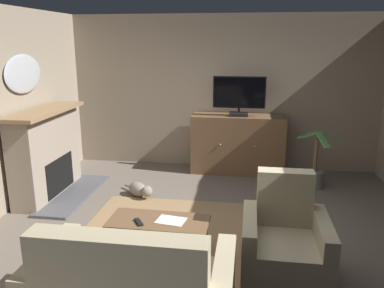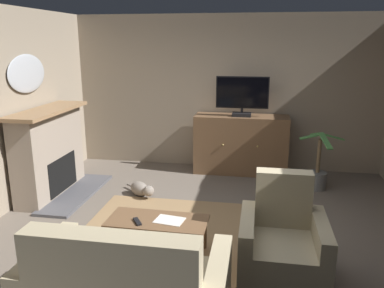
{
  "view_description": "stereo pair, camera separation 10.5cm",
  "coord_description": "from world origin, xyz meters",
  "px_view_note": "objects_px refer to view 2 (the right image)",
  "views": [
    {
      "loc": [
        0.47,
        -4.11,
        2.24
      ],
      "look_at": [
        -0.17,
        0.28,
        1.07
      ],
      "focal_mm": 36.62,
      "sensor_mm": 36.0,
      "label": 1
    },
    {
      "loc": [
        0.58,
        -4.1,
        2.24
      ],
      "look_at": [
        -0.17,
        0.28,
        1.07
      ],
      "focal_mm": 36.62,
      "sensor_mm": 36.0,
      "label": 2
    }
  ],
  "objects_px": {
    "tv_remote": "(137,221)",
    "folded_newspaper": "(169,220)",
    "tv_cabinet": "(241,146)",
    "cat": "(141,189)",
    "armchair_beside_cabinet": "(282,247)",
    "coffee_table": "(157,224)",
    "fireplace": "(51,154)",
    "potted_plant_leafy_by_curtain": "(317,175)",
    "wall_mirror_oval": "(27,74)",
    "television": "(242,95)"
  },
  "relations": [
    {
      "from": "fireplace",
      "to": "coffee_table",
      "type": "height_order",
      "value": "fireplace"
    },
    {
      "from": "wall_mirror_oval",
      "to": "coffee_table",
      "type": "height_order",
      "value": "wall_mirror_oval"
    },
    {
      "from": "fireplace",
      "to": "coffee_table",
      "type": "bearing_deg",
      "value": -35.59
    },
    {
      "from": "armchair_beside_cabinet",
      "to": "coffee_table",
      "type": "bearing_deg",
      "value": 170.07
    },
    {
      "from": "tv_cabinet",
      "to": "cat",
      "type": "height_order",
      "value": "tv_cabinet"
    },
    {
      "from": "fireplace",
      "to": "tv_remote",
      "type": "height_order",
      "value": "fireplace"
    },
    {
      "from": "folded_newspaper",
      "to": "cat",
      "type": "height_order",
      "value": "folded_newspaper"
    },
    {
      "from": "wall_mirror_oval",
      "to": "potted_plant_leafy_by_curtain",
      "type": "xyz_separation_m",
      "value": [
        4.2,
        0.87,
        -1.57
      ]
    },
    {
      "from": "fireplace",
      "to": "cat",
      "type": "distance_m",
      "value": 1.44
    },
    {
      "from": "fireplace",
      "to": "folded_newspaper",
      "type": "height_order",
      "value": "fireplace"
    },
    {
      "from": "tv_cabinet",
      "to": "armchair_beside_cabinet",
      "type": "bearing_deg",
      "value": -79.91
    },
    {
      "from": "tv_remote",
      "to": "cat",
      "type": "relative_size",
      "value": 0.31
    },
    {
      "from": "tv_cabinet",
      "to": "cat",
      "type": "distance_m",
      "value": 1.99
    },
    {
      "from": "tv_remote",
      "to": "tv_cabinet",
      "type": "bearing_deg",
      "value": 129.52
    },
    {
      "from": "tv_cabinet",
      "to": "tv_remote",
      "type": "distance_m",
      "value": 3.15
    },
    {
      "from": "tv_remote",
      "to": "armchair_beside_cabinet",
      "type": "relative_size",
      "value": 0.17
    },
    {
      "from": "armchair_beside_cabinet",
      "to": "fireplace",
      "type": "bearing_deg",
      "value": 153.29
    },
    {
      "from": "fireplace",
      "to": "potted_plant_leafy_by_curtain",
      "type": "height_order",
      "value": "fireplace"
    },
    {
      "from": "tv_cabinet",
      "to": "folded_newspaper",
      "type": "relative_size",
      "value": 5.31
    },
    {
      "from": "coffee_table",
      "to": "armchair_beside_cabinet",
      "type": "relative_size",
      "value": 1.07
    },
    {
      "from": "television",
      "to": "wall_mirror_oval",
      "type": "bearing_deg",
      "value": -154.45
    },
    {
      "from": "potted_plant_leafy_by_curtain",
      "to": "fireplace",
      "type": "bearing_deg",
      "value": -167.63
    },
    {
      "from": "fireplace",
      "to": "folded_newspaper",
      "type": "xyz_separation_m",
      "value": [
        2.13,
        -1.43,
        -0.21
      ]
    },
    {
      "from": "fireplace",
      "to": "folded_newspaper",
      "type": "bearing_deg",
      "value": -33.87
    },
    {
      "from": "fireplace",
      "to": "tv_cabinet",
      "type": "relative_size",
      "value": 1.02
    },
    {
      "from": "wall_mirror_oval",
      "to": "tv_cabinet",
      "type": "bearing_deg",
      "value": 26.37
    },
    {
      "from": "tv_cabinet",
      "to": "potted_plant_leafy_by_curtain",
      "type": "relative_size",
      "value": 1.75
    },
    {
      "from": "tv_remote",
      "to": "armchair_beside_cabinet",
      "type": "bearing_deg",
      "value": 51.81
    },
    {
      "from": "folded_newspaper",
      "to": "cat",
      "type": "relative_size",
      "value": 0.55
    },
    {
      "from": "television",
      "to": "potted_plant_leafy_by_curtain",
      "type": "height_order",
      "value": "television"
    },
    {
      "from": "tv_cabinet",
      "to": "potted_plant_leafy_by_curtain",
      "type": "height_order",
      "value": "tv_cabinet"
    },
    {
      "from": "folded_newspaper",
      "to": "armchair_beside_cabinet",
      "type": "bearing_deg",
      "value": -2.05
    },
    {
      "from": "fireplace",
      "to": "cat",
      "type": "xyz_separation_m",
      "value": [
        1.34,
        0.11,
        -0.5
      ]
    },
    {
      "from": "wall_mirror_oval",
      "to": "armchair_beside_cabinet",
      "type": "relative_size",
      "value": 0.91
    },
    {
      "from": "folded_newspaper",
      "to": "wall_mirror_oval",
      "type": "bearing_deg",
      "value": 157.97
    },
    {
      "from": "television",
      "to": "potted_plant_leafy_by_curtain",
      "type": "bearing_deg",
      "value": -24.46
    },
    {
      "from": "fireplace",
      "to": "armchair_beside_cabinet",
      "type": "distance_m",
      "value": 3.7
    },
    {
      "from": "tv_cabinet",
      "to": "folded_newspaper",
      "type": "height_order",
      "value": "tv_cabinet"
    },
    {
      "from": "television",
      "to": "coffee_table",
      "type": "distance_m",
      "value": 3.12
    },
    {
      "from": "tv_remote",
      "to": "coffee_table",
      "type": "bearing_deg",
      "value": 84.28
    },
    {
      "from": "wall_mirror_oval",
      "to": "coffee_table",
      "type": "relative_size",
      "value": 0.85
    },
    {
      "from": "wall_mirror_oval",
      "to": "folded_newspaper",
      "type": "xyz_separation_m",
      "value": [
        2.37,
        -1.43,
        -1.39
      ]
    },
    {
      "from": "tv_cabinet",
      "to": "folded_newspaper",
      "type": "xyz_separation_m",
      "value": [
        -0.6,
        -2.91,
        -0.08
      ]
    },
    {
      "from": "tv_cabinet",
      "to": "armchair_beside_cabinet",
      "type": "distance_m",
      "value": 3.19
    },
    {
      "from": "wall_mirror_oval",
      "to": "tv_cabinet",
      "type": "height_order",
      "value": "wall_mirror_oval"
    },
    {
      "from": "folded_newspaper",
      "to": "potted_plant_leafy_by_curtain",
      "type": "relative_size",
      "value": 0.33
    },
    {
      "from": "tv_remote",
      "to": "folded_newspaper",
      "type": "relative_size",
      "value": 0.57
    },
    {
      "from": "tv_cabinet",
      "to": "coffee_table",
      "type": "distance_m",
      "value": 3.0
    },
    {
      "from": "tv_remote",
      "to": "potted_plant_leafy_by_curtain",
      "type": "distance_m",
      "value": 3.23
    },
    {
      "from": "television",
      "to": "armchair_beside_cabinet",
      "type": "relative_size",
      "value": 0.87
    }
  ]
}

